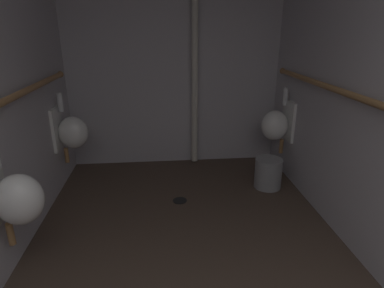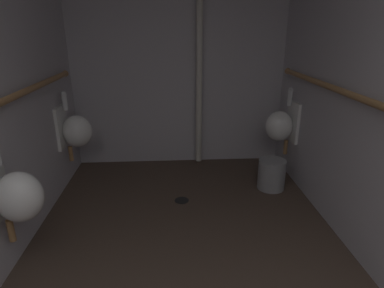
# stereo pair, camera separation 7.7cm
# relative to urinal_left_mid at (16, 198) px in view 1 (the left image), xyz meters

# --- Properties ---
(floor) EXTENTS (2.63, 4.13, 0.08)m
(floor) POSITION_rel_urinal_left_mid_xyz_m (1.11, -0.04, -0.65)
(floor) COLOR #47382D
(floor) RESTS_ON ground
(wall_back) EXTENTS (2.63, 0.06, 2.67)m
(wall_back) POSITION_rel_urinal_left_mid_xyz_m (1.11, 2.00, 0.73)
(wall_back) COLOR #B7B3BA
(wall_back) RESTS_ON ground
(urinal_left_mid) EXTENTS (0.32, 0.30, 0.76)m
(urinal_left_mid) POSITION_rel_urinal_left_mid_xyz_m (0.00, 0.00, 0.00)
(urinal_left_mid) COLOR white
(urinal_left_far) EXTENTS (0.32, 0.30, 0.76)m
(urinal_left_far) POSITION_rel_urinal_left_mid_xyz_m (0.00, 1.40, 0.00)
(urinal_left_far) COLOR white
(urinal_right_mid) EXTENTS (0.32, 0.30, 0.76)m
(urinal_right_mid) POSITION_rel_urinal_left_mid_xyz_m (2.21, 1.44, 0.00)
(urinal_right_mid) COLOR white
(supply_pipe_right) EXTENTS (0.06, 3.37, 0.06)m
(supply_pipe_right) POSITION_rel_urinal_left_mid_xyz_m (2.30, -0.01, 0.56)
(supply_pipe_right) COLOR #9E7042
(standpipe_back_wall) EXTENTS (0.07, 0.07, 2.62)m
(standpipe_back_wall) POSITION_rel_urinal_left_mid_xyz_m (1.34, 1.89, 0.73)
(standpipe_back_wall) COLOR beige
(standpipe_back_wall) RESTS_ON ground
(floor_drain) EXTENTS (0.14, 0.14, 0.01)m
(floor_drain) POSITION_rel_urinal_left_mid_xyz_m (1.09, 0.93, -0.60)
(floor_drain) COLOR black
(floor_drain) RESTS_ON ground
(waste_bin) EXTENTS (0.29, 0.29, 0.32)m
(waste_bin) POSITION_rel_urinal_left_mid_xyz_m (2.05, 1.14, -0.45)
(waste_bin) COLOR gray
(waste_bin) RESTS_ON ground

